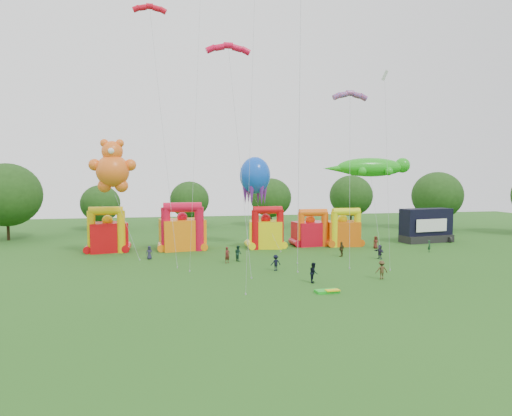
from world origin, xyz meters
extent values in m
plane|color=#255A19|center=(0.00, 0.00, 0.00)|extent=(160.00, 160.00, 0.00)
cylinder|color=#352314|center=(37.08, 42.79, 1.86)|extent=(0.44, 0.44, 3.72)
ellipsoid|color=#1C4013|center=(37.08, 42.79, 6.41)|extent=(9.30, 9.30, 8.89)
cylinder|color=#352314|center=(24.35, 53.32, 1.75)|extent=(0.44, 0.44, 3.51)
ellipsoid|color=#1C4013|center=(24.35, 53.32, 6.04)|extent=(8.77, 8.78, 8.39)
cylinder|color=#352314|center=(7.92, 55.06, 1.65)|extent=(0.44, 0.44, 3.30)
ellipsoid|color=#1C4013|center=(7.92, 55.06, 5.68)|extent=(8.25, 8.25, 7.88)
cylinder|color=#352314|center=(-8.20, 57.04, 1.55)|extent=(0.44, 0.44, 3.09)
ellipsoid|color=#1C4013|center=(-8.20, 57.04, 5.32)|extent=(7.73, 7.72, 7.38)
cylinder|color=#352314|center=(-24.77, 54.23, 1.44)|extent=(0.44, 0.44, 2.88)
ellipsoid|color=#1C4013|center=(-24.77, 54.23, 4.96)|extent=(7.20, 7.20, 6.88)
cylinder|color=#352314|center=(-37.08, 42.79, 2.07)|extent=(0.44, 0.44, 4.14)
ellipsoid|color=#1C4013|center=(-37.08, 42.79, 7.13)|extent=(10.35, 10.35, 9.89)
cube|color=#C0090D|center=(-20.49, 28.78, 1.94)|extent=(5.52, 4.81, 3.87)
cylinder|color=#DEB30B|center=(-22.35, 27.39, 2.77)|extent=(1.05, 1.05, 5.54)
cylinder|color=#DEB30B|center=(-18.63, 27.39, 2.77)|extent=(1.05, 1.05, 5.54)
cylinder|color=#DEB30B|center=(-20.49, 27.39, 5.54)|extent=(4.25, 1.10, 1.10)
sphere|color=#DEB30B|center=(-20.49, 28.78, 4.17)|extent=(1.40, 1.40, 1.40)
cube|color=orange|center=(-10.69, 28.74, 2.06)|extent=(6.38, 5.47, 4.12)
cylinder|color=red|center=(-12.89, 27.10, 2.94)|extent=(1.25, 1.25, 5.89)
cylinder|color=red|center=(-8.48, 27.10, 2.94)|extent=(1.25, 1.25, 5.89)
cylinder|color=red|center=(-10.69, 27.10, 5.89)|extent=(5.04, 1.31, 1.31)
sphere|color=red|center=(-10.69, 28.74, 4.42)|extent=(1.40, 1.40, 1.40)
cube|color=yellow|center=(0.82, 27.77, 1.89)|extent=(5.10, 4.39, 3.78)
cylinder|color=red|center=(-0.93, 26.47, 2.70)|extent=(0.99, 0.99, 5.40)
cylinder|color=red|center=(2.58, 26.47, 2.70)|extent=(0.99, 0.99, 5.40)
cylinder|color=red|center=(0.82, 26.47, 5.40)|extent=(4.00, 1.04, 1.04)
sphere|color=red|center=(0.82, 27.77, 4.08)|extent=(1.40, 1.40, 1.40)
cube|color=red|center=(7.64, 28.70, 1.70)|extent=(5.01, 4.26, 3.41)
cylinder|color=#FE5D0D|center=(5.88, 27.39, 2.44)|extent=(0.99, 0.99, 4.87)
cylinder|color=#FE5D0D|center=(9.40, 27.39, 2.44)|extent=(0.99, 0.99, 4.87)
cylinder|color=#FE5D0D|center=(7.64, 27.39, 4.87)|extent=(4.01, 1.04, 1.04)
sphere|color=#FE5D0D|center=(7.64, 28.70, 3.71)|extent=(1.40, 1.40, 1.40)
cube|color=#E15A0C|center=(12.19, 27.65, 1.76)|extent=(4.90, 4.12, 3.51)
cylinder|color=yellow|center=(10.44, 26.35, 2.51)|extent=(0.99, 0.99, 5.02)
cylinder|color=yellow|center=(13.93, 26.35, 2.51)|extent=(0.99, 0.99, 5.02)
cylinder|color=yellow|center=(12.19, 26.35, 5.02)|extent=(3.99, 1.03, 1.03)
sphere|color=yellow|center=(12.19, 27.65, 3.81)|extent=(1.40, 1.40, 1.40)
cube|color=black|center=(26.03, 28.33, 0.55)|extent=(8.34, 4.12, 1.10)
cube|color=black|center=(26.03, 28.53, 3.10)|extent=(8.28, 3.73, 3.99)
cube|color=white|center=(26.03, 26.98, 2.70)|extent=(5.46, 0.88, 1.88)
cylinder|color=black|center=(22.83, 27.13, 0.40)|extent=(0.30, 0.90, 0.90)
cylinder|color=black|center=(29.22, 27.13, 0.40)|extent=(0.30, 0.90, 0.90)
sphere|color=orange|center=(-19.16, 23.87, 10.67)|extent=(3.99, 3.99, 3.99)
sphere|color=orange|center=(-19.16, 23.87, 13.02)|extent=(2.54, 2.54, 2.54)
sphere|color=orange|center=(-20.06, 23.87, 14.02)|extent=(1.00, 1.00, 1.00)
sphere|color=orange|center=(-18.25, 23.87, 14.02)|extent=(1.00, 1.00, 1.00)
sphere|color=orange|center=(-21.24, 23.87, 11.39)|extent=(1.45, 1.45, 1.45)
sphere|color=orange|center=(-17.07, 23.87, 11.39)|extent=(1.45, 1.45, 1.45)
sphere|color=orange|center=(-20.15, 23.87, 8.85)|extent=(1.63, 1.63, 1.63)
sphere|color=orange|center=(-18.16, 23.87, 8.85)|extent=(1.63, 1.63, 1.63)
sphere|color=white|center=(-19.16, 22.65, 13.02)|extent=(0.73, 0.73, 0.73)
ellipsoid|color=green|center=(18.68, 32.46, 11.41)|extent=(11.06, 3.46, 2.94)
sphere|color=green|center=(24.08, 32.46, 11.74)|extent=(2.38, 2.38, 2.38)
cone|color=green|center=(13.07, 32.46, 11.20)|extent=(4.32, 1.73, 1.73)
sphere|color=green|center=(20.84, 34.18, 10.76)|extent=(1.30, 1.30, 1.30)
sphere|color=green|center=(20.84, 30.73, 10.76)|extent=(1.30, 1.30, 1.30)
sphere|color=green|center=(16.52, 34.18, 10.76)|extent=(1.30, 1.30, 1.30)
sphere|color=green|center=(16.52, 30.73, 10.76)|extent=(1.30, 1.30, 1.30)
ellipsoid|color=blue|center=(-0.24, 30.11, 10.14)|extent=(4.40, 4.40, 5.28)
cone|color=#591E8C|center=(1.19, 30.11, 7.72)|extent=(0.99, 0.99, 3.52)
cone|color=#591E8C|center=(0.48, 31.35, 7.72)|extent=(0.99, 0.99, 3.52)
cone|color=#591E8C|center=(-0.95, 31.35, 7.72)|extent=(0.99, 0.99, 3.52)
cone|color=#591E8C|center=(-1.67, 30.11, 7.72)|extent=(0.99, 0.99, 3.52)
cone|color=#591E8C|center=(-0.95, 28.87, 7.72)|extent=(0.99, 0.99, 3.52)
cone|color=#591E8C|center=(0.48, 28.87, 7.72)|extent=(0.99, 0.99, 3.52)
cube|color=silver|center=(12.48, 16.01, 21.77)|extent=(1.02, 1.02, 1.10)
cube|color=green|center=(0.66, 2.54, 0.12)|extent=(2.07, 1.14, 0.24)
cube|color=yellow|center=(1.06, 2.24, 0.26)|extent=(1.24, 0.69, 0.10)
imported|color=#26253D|center=(-14.88, 21.69, 0.81)|extent=(0.81, 0.54, 1.62)
imported|color=#4F1B16|center=(-5.97, 17.49, 0.94)|extent=(0.82, 0.75, 1.88)
imported|color=#153627|center=(-4.55, 18.48, 0.93)|extent=(0.99, 1.10, 1.86)
imported|color=black|center=(-1.50, 12.27, 0.85)|extent=(1.18, 0.79, 1.70)
imported|color=#3F3519|center=(8.57, 18.89, 0.93)|extent=(1.14, 1.03, 1.86)
imported|color=#2A263F|center=(12.52, 16.54, 0.86)|extent=(0.87, 1.68, 1.73)
imported|color=#501E16|center=(15.64, 24.03, 0.87)|extent=(0.91, 0.65, 1.74)
imported|color=#183D21|center=(21.28, 19.92, 0.77)|extent=(0.60, 0.67, 1.55)
imported|color=black|center=(0.73, 6.32, 0.95)|extent=(0.98, 1.11, 1.91)
imported|color=#45321B|center=(7.67, 6.37, 0.92)|extent=(1.24, 0.78, 1.83)
camera|label=1|loc=(-12.86, -34.18, 10.02)|focal=32.00mm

